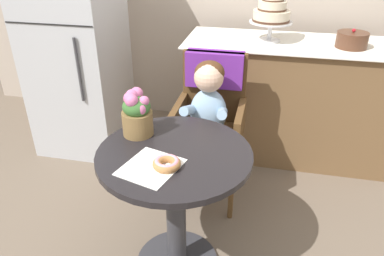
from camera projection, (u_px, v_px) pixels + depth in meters
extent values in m
cylinder|color=black|center=(174.00, 155.00, 1.70)|extent=(0.72, 0.72, 0.03)
cylinder|color=#333338|center=(176.00, 214.00, 1.87)|extent=(0.10, 0.10, 0.69)
cube|color=brown|center=(208.00, 136.00, 2.31)|extent=(0.42, 0.42, 0.04)
cube|color=brown|center=(214.00, 87.00, 2.35)|extent=(0.40, 0.04, 0.46)
cube|color=brown|center=(179.00, 117.00, 2.30)|extent=(0.04, 0.38, 0.18)
cube|color=brown|center=(240.00, 123.00, 2.22)|extent=(0.04, 0.38, 0.18)
cube|color=#6B2893|center=(215.00, 69.00, 2.30)|extent=(0.36, 0.11, 0.22)
cylinder|color=brown|center=(174.00, 181.00, 2.31)|extent=(0.03, 0.03, 0.45)
cylinder|color=brown|center=(231.00, 189.00, 2.25)|extent=(0.03, 0.03, 0.45)
cylinder|color=brown|center=(187.00, 151.00, 2.62)|extent=(0.03, 0.03, 0.45)
cylinder|color=brown|center=(238.00, 157.00, 2.55)|extent=(0.03, 0.03, 0.45)
ellipsoid|color=#8CADCC|center=(208.00, 112.00, 2.21)|extent=(0.22, 0.16, 0.30)
sphere|color=#E0B293|center=(209.00, 78.00, 2.10)|extent=(0.17, 0.17, 0.17)
ellipsoid|color=#4C2D19|center=(210.00, 73.00, 2.10)|extent=(0.17, 0.17, 0.14)
cylinder|color=#8CADCC|center=(190.00, 110.00, 2.13)|extent=(0.08, 0.23, 0.13)
sphere|color=#E0B293|center=(188.00, 127.00, 2.10)|extent=(0.06, 0.06, 0.06)
cylinder|color=#8CADCC|center=(222.00, 113.00, 2.10)|extent=(0.08, 0.23, 0.13)
sphere|color=#E0B293|center=(218.00, 130.00, 2.07)|extent=(0.06, 0.06, 0.06)
cylinder|color=#3F4760|center=(196.00, 134.00, 2.21)|extent=(0.09, 0.22, 0.09)
cylinder|color=#3F4760|center=(193.00, 168.00, 2.20)|extent=(0.08, 0.08, 0.26)
cylinder|color=#3F4760|center=(215.00, 136.00, 2.19)|extent=(0.09, 0.22, 0.09)
cylinder|color=#3F4760|center=(211.00, 170.00, 2.18)|extent=(0.08, 0.08, 0.26)
cube|color=white|center=(151.00, 167.00, 1.58)|extent=(0.28, 0.30, 0.00)
torus|color=#AD7542|center=(168.00, 164.00, 1.57)|extent=(0.12, 0.12, 0.04)
torus|color=pink|center=(168.00, 162.00, 1.57)|extent=(0.11, 0.11, 0.02)
cylinder|color=brown|center=(138.00, 123.00, 1.81)|extent=(0.15, 0.15, 0.12)
ellipsoid|color=#38662D|center=(136.00, 106.00, 1.76)|extent=(0.13, 0.14, 0.10)
sphere|color=#CC6699|center=(144.00, 101.00, 1.73)|extent=(0.05, 0.05, 0.05)
sphere|color=#CC6699|center=(140.00, 102.00, 1.77)|extent=(0.05, 0.05, 0.05)
sphere|color=#CC6699|center=(137.00, 93.00, 1.77)|extent=(0.06, 0.06, 0.06)
sphere|color=#CC6699|center=(132.00, 96.00, 1.75)|extent=(0.06, 0.06, 0.06)
sphere|color=#CC6699|center=(130.00, 98.00, 1.74)|extent=(0.06, 0.06, 0.06)
sphere|color=#CC6699|center=(132.00, 101.00, 1.72)|extent=(0.06, 0.06, 0.06)
sphere|color=#CC6699|center=(140.00, 109.00, 1.74)|extent=(0.07, 0.07, 0.07)
cube|color=brown|center=(288.00, 100.00, 2.83)|extent=(1.50, 0.56, 0.90)
cube|color=white|center=(296.00, 43.00, 2.61)|extent=(1.56, 0.62, 0.01)
cylinder|color=silver|center=(269.00, 40.00, 2.64)|extent=(0.16, 0.16, 0.01)
cylinder|color=silver|center=(270.00, 31.00, 2.61)|extent=(0.03, 0.03, 0.12)
cylinder|color=silver|center=(271.00, 22.00, 2.58)|extent=(0.30, 0.30, 0.01)
cylinder|color=beige|center=(271.00, 16.00, 2.56)|extent=(0.26, 0.25, 0.08)
cylinder|color=#4C2D1E|center=(271.00, 20.00, 2.58)|extent=(0.26, 0.26, 0.01)
cylinder|color=beige|center=(272.00, 6.00, 2.53)|extent=(0.19, 0.19, 0.06)
cylinder|color=#4C2D1E|center=(272.00, 9.00, 2.54)|extent=(0.20, 0.20, 0.01)
cylinder|color=#4C2D1E|center=(273.00, 0.00, 2.51)|extent=(0.15, 0.15, 0.01)
cylinder|color=#4C2D1E|center=(352.00, 40.00, 2.48)|extent=(0.21, 0.21, 0.10)
sphere|color=red|center=(354.00, 30.00, 2.45)|extent=(0.02, 0.02, 0.02)
cube|color=#B7BABF|center=(75.00, 44.00, 2.76)|extent=(0.64, 0.60, 1.70)
cube|color=black|center=(48.00, 24.00, 2.40)|extent=(0.63, 0.01, 0.01)
cylinder|color=#3F3F44|center=(79.00, 70.00, 2.50)|extent=(0.02, 0.02, 0.45)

